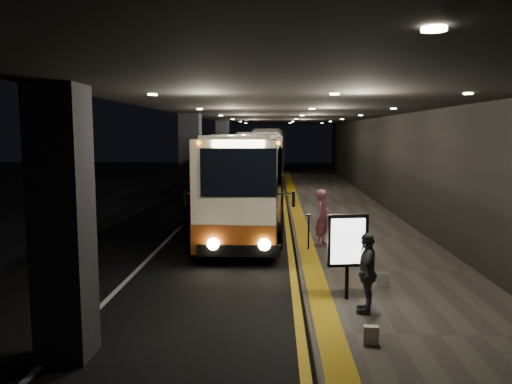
{
  "coord_description": "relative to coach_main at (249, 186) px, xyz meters",
  "views": [
    {
      "loc": [
        1.89,
        -15.68,
        3.65
      ],
      "look_at": [
        1.24,
        0.62,
        1.7
      ],
      "focal_mm": 35.0,
      "sensor_mm": 36.0,
      "label": 1
    }
  ],
  "objects": [
    {
      "name": "kerb_stripe_yellow",
      "position": [
        1.44,
        2.17,
        -1.66
      ],
      "size": [
        0.18,
        50.0,
        0.01
      ],
      "primitive_type": "cube",
      "color": "gold",
      "rests_on": "ground"
    },
    {
      "name": "stanchion_post",
      "position": [
        1.97,
        -3.76,
        -0.99
      ],
      "size": [
        0.05,
        0.05,
        1.06
      ],
      "primitive_type": "cylinder",
      "color": "black",
      "rests_on": "sidewalk"
    },
    {
      "name": "support_columns",
      "position": [
        -2.41,
        1.17,
        0.53
      ],
      "size": [
        0.8,
        24.8,
        4.4
      ],
      "color": "black",
      "rests_on": "ground"
    },
    {
      "name": "info_sign",
      "position": [
        2.49,
        -8.24,
        -0.29
      ],
      "size": [
        0.86,
        0.24,
        1.81
      ],
      "rotation": [
        0.0,
        0.0,
        0.15
      ],
      "color": "black",
      "rests_on": "sidewalk"
    },
    {
      "name": "passenger_waiting_grey",
      "position": [
        2.77,
        -9.0,
        -0.72
      ],
      "size": [
        0.65,
        1.01,
        1.59
      ],
      "primitive_type": "imported",
      "rotation": [
        0.0,
        0.0,
        -1.77
      ],
      "color": "#47484C",
      "rests_on": "sidewalk"
    },
    {
      "name": "coach_main",
      "position": [
        0.0,
        0.0,
        0.0
      ],
      "size": [
        2.61,
        11.2,
        3.47
      ],
      "rotation": [
        0.0,
        0.0,
        -0.03
      ],
      "color": "#ECE0C6",
      "rests_on": "ground"
    },
    {
      "name": "coach_second",
      "position": [
        0.15,
        13.91,
        0.05
      ],
      "size": [
        2.99,
        11.49,
        3.57
      ],
      "rotation": [
        0.0,
        0.0,
        -0.05
      ],
      "color": "#ECE0C6",
      "rests_on": "ground"
    },
    {
      "name": "ground",
      "position": [
        -0.91,
        -2.83,
        -1.67
      ],
      "size": [
        90.0,
        90.0,
        0.0
      ],
      "primitive_type": "plane",
      "color": "black"
    },
    {
      "name": "tactile_strip",
      "position": [
        1.94,
        2.17,
        -1.51
      ],
      "size": [
        0.5,
        50.0,
        0.01
      ],
      "primitive_type": "cube",
      "color": "gold",
      "rests_on": "sidewalk"
    },
    {
      "name": "coach_third",
      "position": [
        -0.15,
        30.12,
        0.19
      ],
      "size": [
        3.35,
        12.44,
        3.87
      ],
      "rotation": [
        0.0,
        0.0,
        0.06
      ],
      "color": "#ECE0C6",
      "rests_on": "ground"
    },
    {
      "name": "passenger_boarding",
      "position": [
        2.45,
        -3.12,
        -0.64
      ],
      "size": [
        0.64,
        0.75,
        1.75
      ],
      "primitive_type": "imported",
      "rotation": [
        0.0,
        0.0,
        1.16
      ],
      "color": "#AB4F7A",
      "rests_on": "sidewalk"
    },
    {
      "name": "sidewalk",
      "position": [
        3.84,
        2.17,
        -1.59
      ],
      "size": [
        4.5,
        50.0,
        0.15
      ],
      "primitive_type": "cube",
      "color": "#514C44",
      "rests_on": "ground"
    },
    {
      "name": "bag_polka",
      "position": [
        3.44,
        -7.37,
        -1.35
      ],
      "size": [
        0.29,
        0.18,
        0.33
      ],
      "primitive_type": "cube",
      "rotation": [
        0.0,
        0.0,
        -0.26
      ],
      "color": "black",
      "rests_on": "sidewalk"
    },
    {
      "name": "lane_line_white",
      "position": [
        -2.71,
        2.17,
        -1.66
      ],
      "size": [
        0.12,
        50.0,
        0.01
      ],
      "primitive_type": "cube",
      "color": "silver",
      "rests_on": "ground"
    },
    {
      "name": "canopy",
      "position": [
        1.59,
        2.17,
        2.93
      ],
      "size": [
        9.0,
        50.0,
        0.4
      ],
      "primitive_type": "cube",
      "color": "black",
      "rests_on": "support_columns"
    },
    {
      "name": "terminal_wall",
      "position": [
        6.09,
        2.17,
        1.33
      ],
      "size": [
        0.1,
        50.0,
        6.0
      ],
      "primitive_type": "cube",
      "color": "black",
      "rests_on": "ground"
    },
    {
      "name": "bag_plain",
      "position": [
        2.58,
        -10.49,
        -1.36
      ],
      "size": [
        0.26,
        0.17,
        0.31
      ],
      "primitive_type": "cube",
      "rotation": [
        0.0,
        0.0,
        -0.09
      ],
      "color": "silver",
      "rests_on": "sidewalk"
    }
  ]
}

